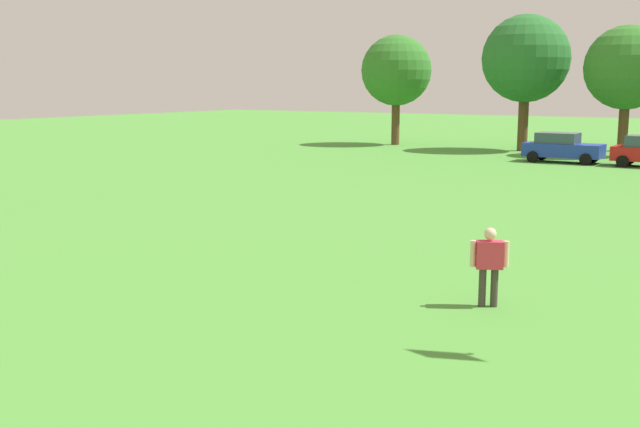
% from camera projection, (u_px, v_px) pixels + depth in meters
% --- Properties ---
extents(ground_plane, '(160.00, 160.00, 0.00)m').
position_uv_depth(ground_plane, '(591.00, 207.00, 27.73)').
color(ground_plane, '#4C9338').
extents(adult_bystander, '(0.69, 0.50, 1.59)m').
position_uv_depth(adult_bystander, '(489.00, 260.00, 15.14)').
color(adult_bystander, '#3F3833').
rests_on(adult_bystander, ground).
extents(parked_car_blue_0, '(4.30, 2.02, 1.68)m').
position_uv_depth(parked_car_blue_0, '(562.00, 147.00, 43.54)').
color(parked_car_blue_0, '#1E38AD').
rests_on(parked_car_blue_0, ground).
extents(tree_far_left, '(5.10, 5.10, 7.94)m').
position_uv_depth(tree_far_left, '(396.00, 71.00, 55.70)').
color(tree_far_left, brown).
rests_on(tree_far_left, ground).
extents(tree_left, '(5.73, 5.73, 8.93)m').
position_uv_depth(tree_left, '(526.00, 59.00, 50.33)').
color(tree_left, brown).
rests_on(tree_left, ground).
extents(tree_center_left, '(5.10, 5.10, 7.95)m').
position_uv_depth(tree_center_left, '(627.00, 68.00, 46.62)').
color(tree_center_left, brown).
rests_on(tree_center_left, ground).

